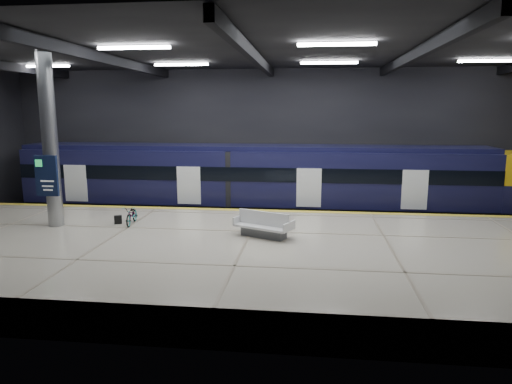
# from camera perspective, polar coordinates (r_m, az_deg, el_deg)

# --- Properties ---
(ground) EXTENTS (30.00, 30.00, 0.00)m
(ground) POSITION_cam_1_polar(r_m,az_deg,el_deg) (18.98, -0.22, -7.36)
(ground) COLOR black
(ground) RESTS_ON ground
(room_shell) EXTENTS (30.10, 16.10, 8.05)m
(room_shell) POSITION_cam_1_polar(r_m,az_deg,el_deg) (18.10, -0.23, 10.18)
(room_shell) COLOR black
(room_shell) RESTS_ON ground
(platform) EXTENTS (30.00, 11.00, 1.10)m
(platform) POSITION_cam_1_polar(r_m,az_deg,el_deg) (16.45, -1.27, -8.13)
(platform) COLOR beige
(platform) RESTS_ON ground
(safety_strip) EXTENTS (30.00, 0.40, 0.01)m
(safety_strip) POSITION_cam_1_polar(r_m,az_deg,el_deg) (21.33, 0.67, -2.31)
(safety_strip) COLOR yellow
(safety_strip) RESTS_ON platform
(rails) EXTENTS (30.00, 1.52, 0.16)m
(rails) POSITION_cam_1_polar(r_m,az_deg,el_deg) (24.23, 1.34, -3.28)
(rails) COLOR gray
(rails) RESTS_ON ground
(train) EXTENTS (29.40, 2.84, 3.79)m
(train) POSITION_cam_1_polar(r_m,az_deg,el_deg) (23.78, 3.73, 1.30)
(train) COLOR black
(train) RESTS_ON ground
(bench) EXTENTS (2.34, 1.71, 0.96)m
(bench) POSITION_cam_1_polar(r_m,az_deg,el_deg) (16.89, 0.96, -4.51)
(bench) COLOR #595B60
(bench) RESTS_ON platform
(bicycle) EXTENTS (0.70, 1.55, 0.78)m
(bicycle) POSITION_cam_1_polar(r_m,az_deg,el_deg) (19.40, -15.26, -2.77)
(bicycle) COLOR #99999E
(bicycle) RESTS_ON platform
(pannier_bag) EXTENTS (0.34, 0.27, 0.35)m
(pannier_bag) POSITION_cam_1_polar(r_m,az_deg,el_deg) (19.67, -16.86, -3.32)
(pannier_bag) COLOR black
(pannier_bag) RESTS_ON platform
(info_column) EXTENTS (0.90, 0.78, 6.90)m
(info_column) POSITION_cam_1_polar(r_m,az_deg,el_deg) (19.80, -24.39, 5.64)
(info_column) COLOR #9EA0A5
(info_column) RESTS_ON platform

